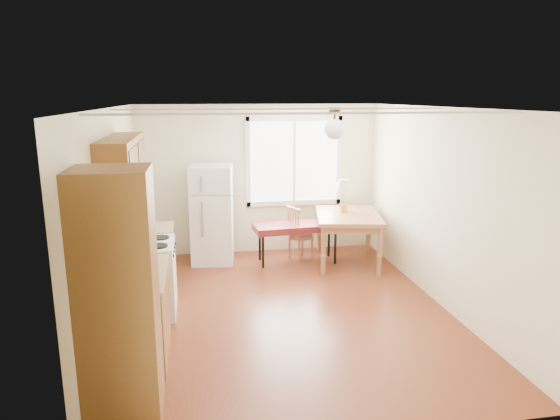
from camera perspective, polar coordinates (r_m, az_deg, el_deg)
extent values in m
cube|color=#542011|center=(6.42, 0.59, -11.28)|extent=(4.60, 5.60, 0.12)
cube|color=white|center=(5.86, 0.64, 11.63)|extent=(4.60, 5.60, 0.12)
cube|color=#FDF7CB|center=(8.44, -2.42, 3.50)|extent=(4.60, 0.10, 2.50)
cube|color=#FDF7CB|center=(3.70, 7.64, -9.19)|extent=(4.60, 0.10, 2.50)
cube|color=#FDF7CB|center=(6.00, -18.53, -1.08)|extent=(0.10, 5.60, 2.50)
cube|color=#FDF7CB|center=(6.66, 17.79, 0.32)|extent=(0.10, 5.60, 2.50)
cube|color=brown|center=(4.27, -17.98, -9.51)|extent=(0.60, 0.60, 2.10)
cube|color=brown|center=(5.42, -16.05, -11.58)|extent=(0.60, 1.10, 0.86)
cube|color=tan|center=(5.25, -16.24, -7.10)|extent=(0.62, 1.14, 0.04)
cube|color=white|center=(6.38, -14.84, -7.53)|extent=(0.65, 0.76, 0.90)
cube|color=brown|center=(7.09, -14.53, -5.59)|extent=(0.60, 0.60, 0.86)
cube|color=brown|center=(5.72, -17.55, 4.46)|extent=(0.33, 1.60, 0.70)
cube|color=white|center=(8.48, 1.62, 5.59)|extent=(1.50, 0.02, 1.35)
cylinder|color=black|center=(6.41, 6.28, 11.31)|extent=(0.14, 0.14, 0.06)
cylinder|color=black|center=(6.41, 6.26, 10.41)|extent=(0.03, 0.03, 0.16)
sphere|color=white|center=(6.42, 6.23, 9.17)|extent=(0.26, 0.26, 0.26)
cube|color=white|center=(8.03, -7.76, -0.48)|extent=(0.72, 0.72, 1.57)
cube|color=gray|center=(7.64, -7.75, 1.66)|extent=(0.65, 0.02, 0.02)
cube|color=gray|center=(7.66, -8.91, 0.04)|extent=(0.03, 0.03, 0.94)
cube|color=#5D1617|center=(7.97, 1.98, -1.95)|extent=(1.43, 0.64, 0.11)
cylinder|color=black|center=(7.79, -1.96, -4.77)|extent=(0.04, 0.04, 0.53)
cylinder|color=black|center=(8.02, 6.33, -4.32)|extent=(0.04, 0.04, 0.53)
cylinder|color=black|center=(8.15, -2.33, -3.95)|extent=(0.04, 0.04, 0.53)
cylinder|color=black|center=(8.37, 5.61, -3.54)|extent=(0.04, 0.04, 0.53)
cube|color=#945D39|center=(7.95, 7.80, -0.66)|extent=(1.21, 1.47, 0.06)
cube|color=#945D39|center=(7.97, 7.78, -1.22)|extent=(1.09, 1.35, 0.10)
cylinder|color=#945D39|center=(7.46, 4.97, -4.72)|extent=(0.07, 0.07, 0.75)
cylinder|color=#945D39|center=(7.56, 11.31, -4.70)|extent=(0.07, 0.07, 0.75)
cylinder|color=#945D39|center=(8.57, 4.54, -2.37)|extent=(0.07, 0.07, 0.75)
cylinder|color=#945D39|center=(8.66, 10.07, -2.38)|extent=(0.07, 0.07, 0.75)
cylinder|color=#945D39|center=(8.15, 2.40, -3.00)|extent=(0.39, 0.39, 0.05)
cylinder|color=#945D39|center=(8.03, 2.20, -4.72)|extent=(0.04, 0.04, 0.40)
cylinder|color=#945D39|center=(8.18, 3.69, -4.40)|extent=(0.04, 0.04, 0.40)
cylinder|color=#945D39|center=(8.24, 1.10, -4.26)|extent=(0.04, 0.04, 0.40)
cylinder|color=#945D39|center=(8.38, 2.57, -3.96)|extent=(0.04, 0.04, 0.40)
cylinder|color=gold|center=(8.07, 7.25, 0.23)|extent=(0.14, 0.14, 0.12)
cylinder|color=gold|center=(8.04, 7.28, 1.36)|extent=(0.02, 0.02, 0.20)
cone|color=white|center=(8.00, 7.32, 2.78)|extent=(0.30, 0.30, 0.20)
cube|color=black|center=(5.38, -16.43, -6.00)|extent=(0.19, 0.22, 0.07)
cube|color=black|center=(5.25, -16.64, -4.57)|extent=(0.17, 0.07, 0.26)
cylinder|color=black|center=(5.40, -16.44, -4.91)|extent=(0.13, 0.13, 0.11)
cylinder|color=red|center=(5.30, -17.56, -5.91)|extent=(0.11, 0.11, 0.16)
sphere|color=red|center=(5.27, -17.64, -4.82)|extent=(0.06, 0.06, 0.06)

